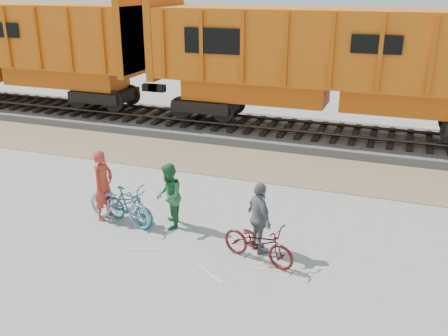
{
  "coord_description": "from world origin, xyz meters",
  "views": [
    {
      "loc": [
        4.18,
        -9.51,
        5.69
      ],
      "look_at": [
        0.13,
        1.5,
        1.32
      ],
      "focal_mm": 40.0,
      "sensor_mm": 36.0,
      "label": 1
    }
  ],
  "objects": [
    {
      "name": "ground",
      "position": [
        0.0,
        0.0,
        0.0
      ],
      "size": [
        120.0,
        120.0,
        0.0
      ],
      "primitive_type": "plane",
      "color": "#9E9E99",
      "rests_on": "ground"
    },
    {
      "name": "gravel_strip",
      "position": [
        0.0,
        5.5,
        0.01
      ],
      "size": [
        120.0,
        3.0,
        0.02
      ],
      "primitive_type": "cube",
      "color": "#957E5C",
      "rests_on": "ground"
    },
    {
      "name": "ballast_bed",
      "position": [
        0.0,
        9.0,
        0.15
      ],
      "size": [
        120.0,
        4.0,
        0.3
      ],
      "primitive_type": "cube",
      "color": "slate",
      "rests_on": "ground"
    },
    {
      "name": "track",
      "position": [
        0.0,
        9.0,
        0.47
      ],
      "size": [
        120.0,
        2.6,
        0.24
      ],
      "color": "black",
      "rests_on": "ballast_bed"
    },
    {
      "name": "hopper_car_left",
      "position": [
        -13.27,
        9.0,
        3.01
      ],
      "size": [
        14.0,
        3.13,
        4.65
      ],
      "color": "black",
      "rests_on": "track"
    },
    {
      "name": "hopper_car_center",
      "position": [
        1.73,
        9.0,
        3.01
      ],
      "size": [
        14.0,
        3.13,
        4.65
      ],
      "color": "black",
      "rests_on": "track"
    },
    {
      "name": "bicycle_blue",
      "position": [
        -2.18,
        0.23,
        0.52
      ],
      "size": [
        2.06,
        1.05,
        1.03
      ],
      "primitive_type": "imported",
      "rotation": [
        0.0,
        0.0,
        1.38
      ],
      "color": "#7196BA",
      "rests_on": "ground"
    },
    {
      "name": "bicycle_teal",
      "position": [
        -1.91,
        0.25,
        0.47
      ],
      "size": [
        1.64,
        0.81,
        0.95
      ],
      "primitive_type": "imported",
      "rotation": [
        0.0,
        0.0,
        1.33
      ],
      "color": "#156475",
      "rests_on": "ground"
    },
    {
      "name": "bicycle_maroon",
      "position": [
        1.6,
        -0.37,
        0.46
      ],
      "size": [
        1.83,
        1.05,
        0.91
      ],
      "primitive_type": "imported",
      "rotation": [
        0.0,
        0.0,
        1.3
      ],
      "color": "#461112",
      "rests_on": "ground"
    },
    {
      "name": "person_solo",
      "position": [
        -2.68,
        0.33,
        0.91
      ],
      "size": [
        0.46,
        0.68,
        1.83
      ],
      "primitive_type": "imported",
      "rotation": [
        0.0,
        0.0,
        1.54
      ],
      "color": "#B73727",
      "rests_on": "ground"
    },
    {
      "name": "person_man",
      "position": [
        -0.91,
        0.45,
        0.82
      ],
      "size": [
        0.88,
        0.98,
        1.64
      ],
      "primitive_type": "imported",
      "rotation": [
        0.0,
        0.0,
        -1.17
      ],
      "color": "#286A37",
      "rests_on": "ground"
    },
    {
      "name": "person_woman",
      "position": [
        1.5,
        0.03,
        0.83
      ],
      "size": [
        0.96,
        1.0,
        1.66
      ],
      "primitive_type": "imported",
      "rotation": [
        0.0,
        0.0,
        2.31
      ],
      "color": "slate",
      "rests_on": "ground"
    }
  ]
}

